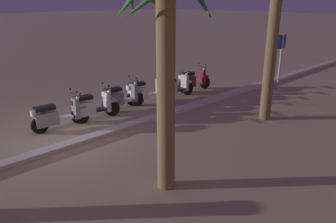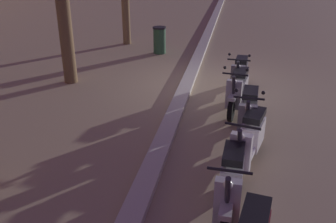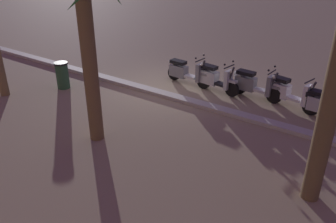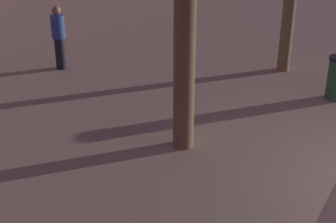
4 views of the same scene
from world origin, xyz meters
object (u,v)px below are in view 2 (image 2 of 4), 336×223
scooter_grey_lead_nearest (248,113)px  scooter_grey_last_in_row (240,74)px  scooter_silver_mid_rear (231,182)px  litter_bin (160,40)px  scooter_silver_second_in_line (238,90)px  scooter_white_mid_front (249,140)px

scooter_grey_lead_nearest → scooter_grey_last_in_row: bearing=4.4°
scooter_grey_lead_nearest → scooter_grey_last_in_row: same height
scooter_silver_mid_rear → litter_bin: 8.80m
scooter_silver_mid_rear → litter_bin: bearing=18.5°
scooter_silver_mid_rear → scooter_grey_lead_nearest: (2.47, -0.27, 0.02)m
scooter_silver_second_in_line → scooter_grey_last_in_row: same height
scooter_white_mid_front → litter_bin: scooter_white_mid_front is taller
scooter_white_mid_front → scooter_silver_second_in_line: scooter_silver_second_in_line is taller
scooter_silver_second_in_line → scooter_grey_last_in_row: bearing=-1.6°
scooter_silver_mid_rear → scooter_white_mid_front: 1.35m
scooter_grey_lead_nearest → scooter_grey_last_in_row: (2.54, 0.20, -0.02)m
scooter_grey_last_in_row → litter_bin: scooter_grey_last_in_row is taller
scooter_silver_mid_rear → scooter_white_mid_front: size_ratio=0.99×
scooter_grey_last_in_row → litter_bin: 4.40m
scooter_silver_mid_rear → litter_bin: scooter_silver_mid_rear is taller
scooter_white_mid_front → litter_bin: size_ratio=1.92×
litter_bin → scooter_white_mid_front: bearing=-156.4°
scooter_silver_mid_rear → scooter_white_mid_front: same height
scooter_silver_mid_rear → scooter_grey_lead_nearest: bearing=-6.3°
scooter_silver_second_in_line → litter_bin: 5.37m
scooter_silver_second_in_line → litter_bin: bearing=31.9°
scooter_silver_second_in_line → scooter_grey_lead_nearest: bearing=-170.1°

